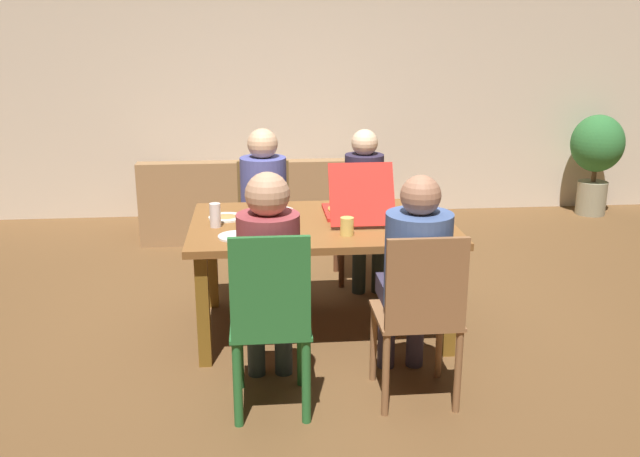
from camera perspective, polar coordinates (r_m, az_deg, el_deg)
The scene contains 20 objects.
ground_plane at distance 4.62m, azimuth 0.12°, elevation -8.11°, with size 20.00×20.00×0.00m, color brown.
back_wall at distance 7.19m, azimuth -2.16°, elevation 11.95°, with size 7.92×0.12×2.72m, color beige.
dining_table at distance 4.40m, azimuth 0.12°, elevation -0.42°, with size 1.63×1.07×0.73m.
chair_0 at distance 5.34m, azimuth -4.59°, elevation 1.04°, with size 0.41×0.45×0.91m.
person_0 at distance 5.14m, azimuth -4.61°, elevation 2.73°, with size 0.34×0.52×1.19m.
chair_1 at distance 3.47m, azimuth -4.07°, elevation -7.56°, with size 0.40×0.44×0.98m.
person_1 at distance 3.54m, azimuth -4.20°, elevation -3.37°, with size 0.31×0.54×1.24m.
chair_2 at distance 3.58m, azimuth 8.19°, elevation -6.64°, with size 0.42×0.42×0.94m.
person_2 at distance 3.65m, azimuth 7.75°, elevation -3.11°, with size 0.34×0.55×1.20m.
chair_3 at distance 5.42m, azimuth 3.43°, elevation 1.05°, with size 0.43×0.41×0.88m.
person_3 at distance 5.24m, azimuth 3.70°, elevation 2.72°, with size 0.29×0.49×1.17m.
pizza_box_0 at distance 4.50m, azimuth 2.96°, elevation 1.70°, with size 0.40×0.59×0.38m.
plate_0 at distance 4.08m, azimuth -6.81°, elevation -0.64°, with size 0.22×0.22×0.01m.
plate_1 at distance 4.61m, azimuth -3.48°, elevation 1.46°, with size 0.21×0.21×0.01m.
plate_2 at distance 4.48m, azimuth -7.66°, elevation 0.96°, with size 0.23×0.23×0.03m.
plate_3 at distance 4.13m, azimuth 6.89°, elevation -0.38°, with size 0.22×0.22×0.03m.
drinking_glass_0 at distance 4.08m, azimuth 2.22°, elevation 0.18°, with size 0.08×0.08×0.11m, color #E5C35E.
drinking_glass_1 at distance 4.28m, azimuth -8.55°, elevation 1.08°, with size 0.07×0.07×0.15m, color silver.
couch at distance 6.62m, azimuth -5.31°, elevation 1.92°, with size 2.05×0.87×0.75m.
potted_plant at distance 7.71m, azimuth 21.64°, elevation 5.80°, with size 0.53×0.53×1.03m.
Camera 1 is at (-0.40, -4.19, 1.92)m, focal length 39.21 mm.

